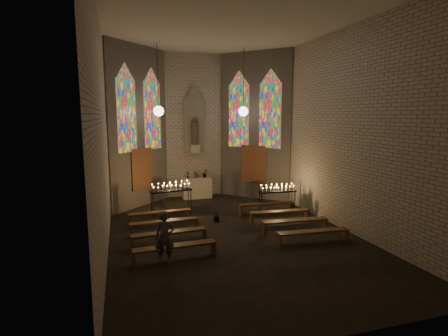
{
  "coord_description": "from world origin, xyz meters",
  "views": [
    {
      "loc": [
        -3.52,
        -11.0,
        4.03
      ],
      "look_at": [
        0.16,
        1.33,
        2.08
      ],
      "focal_mm": 28.0,
      "sensor_mm": 36.0,
      "label": 1
    }
  ],
  "objects": [
    {
      "name": "room",
      "position": [
        -0.0,
        3.37,
        3.72
      ],
      "size": [
        8.22,
        12.43,
        7.0
      ],
      "color": "beige",
      "rests_on": "ground"
    },
    {
      "name": "pew_right_1",
      "position": [
        2.18,
        0.69,
        0.36
      ],
      "size": [
        2.34,
        0.47,
        0.45
      ],
      "rotation": [
        0.0,
        0.0,
        -0.06
      ],
      "color": "#563518",
      "rests_on": "ground"
    },
    {
      "name": "pew_left_1",
      "position": [
        -2.18,
        0.69,
        0.36
      ],
      "size": [
        2.34,
        0.47,
        0.45
      ],
      "rotation": [
        0.0,
        0.0,
        0.06
      ],
      "color": "#563518",
      "rests_on": "ground"
    },
    {
      "name": "aisle_flower_pot",
      "position": [
        -0.11,
        1.43,
        0.22
      ],
      "size": [
        0.29,
        0.29,
        0.44
      ],
      "primitive_type": "imported",
      "rotation": [
        0.0,
        0.0,
        0.19
      ],
      "color": "#4C723F",
      "rests_on": "ground"
    },
    {
      "name": "votive_stand_left",
      "position": [
        -1.61,
        2.99,
        1.07
      ],
      "size": [
        1.74,
        0.67,
        1.25
      ],
      "rotation": [
        0.0,
        0.0,
        0.16
      ],
      "color": "black",
      "rests_on": "ground"
    },
    {
      "name": "pew_right_0",
      "position": [
        2.18,
        1.89,
        0.36
      ],
      "size": [
        2.34,
        0.47,
        0.45
      ],
      "rotation": [
        0.0,
        0.0,
        -0.06
      ],
      "color": "#563518",
      "rests_on": "ground"
    },
    {
      "name": "flower_vase_left",
      "position": [
        -0.45,
        5.45,
        1.17
      ],
      "size": [
        0.18,
        0.13,
        0.34
      ],
      "primitive_type": "imported",
      "rotation": [
        0.0,
        0.0,
        0.04
      ],
      "color": "#4C723F",
      "rests_on": "altar"
    },
    {
      "name": "votive_stand_right",
      "position": [
        2.66,
        1.96,
        0.98
      ],
      "size": [
        1.57,
        0.46,
        1.14
      ],
      "rotation": [
        0.0,
        0.0,
        -0.06
      ],
      "color": "black",
      "rests_on": "ground"
    },
    {
      "name": "flower_vase_right",
      "position": [
        0.42,
        5.48,
        1.22
      ],
      "size": [
        0.29,
        0.26,
        0.43
      ],
      "primitive_type": "imported",
      "rotation": [
        0.0,
        0.0,
        0.36
      ],
      "color": "#4C723F",
      "rests_on": "altar"
    },
    {
      "name": "visitor",
      "position": [
        -2.47,
        -1.83,
        0.73
      ],
      "size": [
        0.56,
        0.4,
        1.46
      ],
      "primitive_type": "imported",
      "rotation": [
        0.0,
        0.0,
        -0.1
      ],
      "color": "#474750",
      "rests_on": "ground"
    },
    {
      "name": "pew_left_3",
      "position": [
        -2.18,
        -1.71,
        0.36
      ],
      "size": [
        2.34,
        0.47,
        0.45
      ],
      "rotation": [
        0.0,
        0.0,
        0.06
      ],
      "color": "#563518",
      "rests_on": "ground"
    },
    {
      "name": "pew_right_2",
      "position": [
        2.18,
        -0.51,
        0.36
      ],
      "size": [
        2.34,
        0.47,
        0.45
      ],
      "rotation": [
        0.0,
        0.0,
        -0.06
      ],
      "color": "#563518",
      "rests_on": "ground"
    },
    {
      "name": "pew_right_3",
      "position": [
        2.18,
        -1.71,
        0.36
      ],
      "size": [
        2.34,
        0.47,
        0.45
      ],
      "rotation": [
        0.0,
        0.0,
        -0.06
      ],
      "color": "#563518",
      "rests_on": "ground"
    },
    {
      "name": "flower_vase_center",
      "position": [
        -0.01,
        5.52,
        1.19
      ],
      "size": [
        0.43,
        0.4,
        0.39
      ],
      "primitive_type": "imported",
      "rotation": [
        0.0,
        0.0,
        0.32
      ],
      "color": "#4C723F",
      "rests_on": "altar"
    },
    {
      "name": "pew_left_0",
      "position": [
        -2.18,
        1.89,
        0.36
      ],
      "size": [
        2.34,
        0.47,
        0.45
      ],
      "rotation": [
        0.0,
        0.0,
        0.06
      ],
      "color": "#563518",
      "rests_on": "ground"
    },
    {
      "name": "floor",
      "position": [
        0.0,
        0.0,
        0.0
      ],
      "size": [
        12.0,
        12.0,
        0.0
      ],
      "primitive_type": "plane",
      "color": "black",
      "rests_on": "ground"
    },
    {
      "name": "pew_left_2",
      "position": [
        -2.18,
        -0.51,
        0.36
      ],
      "size": [
        2.34,
        0.47,
        0.45
      ],
      "rotation": [
        0.0,
        0.0,
        0.06
      ],
      "color": "#563518",
      "rests_on": "ground"
    },
    {
      "name": "altar",
      "position": [
        0.0,
        5.45,
        0.5
      ],
      "size": [
        1.4,
        0.6,
        1.0
      ],
      "primitive_type": "cube",
      "color": "beige",
      "rests_on": "ground"
    }
  ]
}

